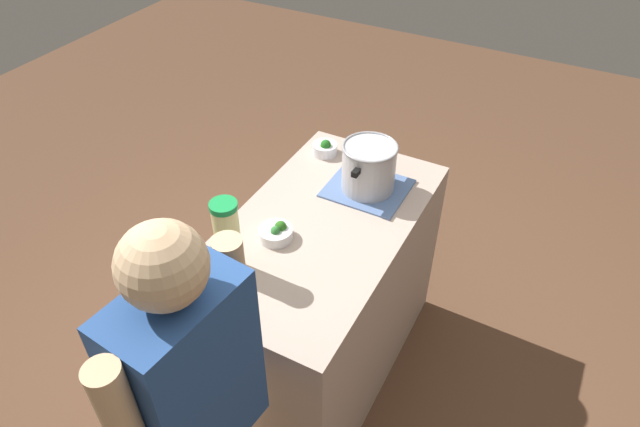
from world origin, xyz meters
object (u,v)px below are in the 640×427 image
object	(u,v)px
cooking_pot	(369,166)
person_cook	(202,421)
broccoli_bowl_front	(276,233)
broccoli_bowl_center	(325,148)
lemonade_pitcher	(228,238)

from	to	relation	value
cooking_pot	person_cook	size ratio (longest dim) A/B	0.19
broccoli_bowl_front	cooking_pot	bearing A→B (deg)	158.19
broccoli_bowl_front	broccoli_bowl_center	world-z (taller)	broccoli_bowl_center
cooking_pot	person_cook	world-z (taller)	person_cook
broccoli_bowl_front	person_cook	size ratio (longest dim) A/B	0.08
lemonade_pitcher	broccoli_bowl_front	xyz separation A→B (m)	(-0.22, 0.05, -0.12)
lemonade_pitcher	broccoli_bowl_front	size ratio (longest dim) A/B	2.31
broccoli_bowl_center	lemonade_pitcher	bearing A→B (deg)	3.58
cooking_pot	broccoli_bowl_center	distance (m)	0.33
broccoli_bowl_front	lemonade_pitcher	bearing A→B (deg)	-13.82
lemonade_pitcher	broccoli_bowl_center	size ratio (longest dim) A/B	2.66
person_cook	broccoli_bowl_center	bearing A→B (deg)	-166.88
lemonade_pitcher	cooking_pot	bearing A→B (deg)	160.74
broccoli_bowl_center	person_cook	world-z (taller)	person_cook
broccoli_bowl_front	person_cook	world-z (taller)	person_cook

